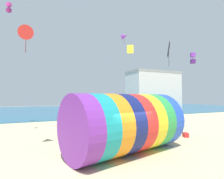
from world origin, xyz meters
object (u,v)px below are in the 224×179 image
at_px(kite_purple_delta, 124,36).
at_px(cooler_box, 186,135).
at_px(kite_magenta_box, 9,7).
at_px(kite_yellow_diamond, 130,49).
at_px(giant_inflatable_tube, 126,123).
at_px(kite_red_delta, 26,33).
at_px(kite_black_diamond, 169,50).
at_px(kite_handler, 169,125).
at_px(kite_purple_box, 193,58).

distance_m(kite_purple_delta, cooler_box, 11.28).
bearing_deg(kite_magenta_box, kite_yellow_diamond, 26.58).
distance_m(giant_inflatable_tube, kite_red_delta, 7.97).
height_order(kite_red_delta, kite_black_diamond, kite_black_diamond).
distance_m(kite_yellow_diamond, cooler_box, 17.12).
bearing_deg(kite_black_diamond, kite_magenta_box, 173.18).
height_order(giant_inflatable_tube, kite_red_delta, kite_red_delta).
relative_size(kite_handler, cooler_box, 3.43).
xyz_separation_m(kite_yellow_diamond, cooler_box, (-2.46, -13.17, -10.66)).
bearing_deg(kite_red_delta, kite_purple_delta, 27.45).
xyz_separation_m(kite_handler, kite_red_delta, (-10.88, -0.13, 6.13)).
height_order(kite_yellow_diamond, kite_purple_box, kite_yellow_diamond).
distance_m(kite_magenta_box, kite_black_diamond, 15.13).
relative_size(kite_handler, kite_yellow_diamond, 0.73).
height_order(kite_magenta_box, kite_purple_delta, kite_magenta_box).
height_order(kite_handler, kite_purple_delta, kite_purple_delta).
relative_size(kite_magenta_box, kite_red_delta, 0.48).
bearing_deg(giant_inflatable_tube, kite_purple_box, 18.63).
bearing_deg(kite_purple_delta, giant_inflatable_tube, -117.31).
bearing_deg(cooler_box, kite_red_delta, 176.68).
relative_size(kite_magenta_box, kite_black_diamond, 0.31).
distance_m(kite_yellow_diamond, kite_purple_box, 12.21).
relative_size(kite_purple_delta, kite_black_diamond, 0.48).
xyz_separation_m(kite_magenta_box, kite_purple_box, (16.12, -3.71, -3.42)).
bearing_deg(kite_purple_box, kite_magenta_box, 167.04).
xyz_separation_m(kite_red_delta, kite_black_diamond, (13.36, 2.81, 1.19)).
bearing_deg(kite_magenta_box, cooler_box, -21.58).
bearing_deg(cooler_box, giant_inflatable_tube, -166.59).
bearing_deg(kite_handler, giant_inflatable_tube, -156.56).
bearing_deg(giant_inflatable_tube, kite_handler, 23.44).
xyz_separation_m(giant_inflatable_tube, kite_red_delta, (-5.52, 2.19, 5.32)).
height_order(kite_purple_delta, kite_purple_box, kite_purple_delta).
height_order(kite_yellow_diamond, kite_black_diamond, kite_yellow_diamond).
distance_m(kite_purple_delta, kite_black_diamond, 4.90).
distance_m(kite_red_delta, kite_purple_box, 14.65).
distance_m(kite_black_diamond, kite_purple_box, 2.59).
bearing_deg(giant_inflatable_tube, kite_magenta_box, 135.96).
xyz_separation_m(kite_magenta_box, cooler_box, (13.33, -5.27, -10.31)).
relative_size(kite_handler, kite_red_delta, 1.09).
bearing_deg(giant_inflatable_tube, kite_yellow_diamond, 59.12).
xyz_separation_m(kite_handler, kite_purple_box, (3.75, 0.75, 6.14)).
bearing_deg(kite_purple_box, kite_red_delta, -176.57).
height_order(kite_handler, kite_red_delta, kite_red_delta).
height_order(giant_inflatable_tube, cooler_box, giant_inflatable_tube).
bearing_deg(kite_yellow_diamond, kite_magenta_box, -153.42).
bearing_deg(kite_red_delta, cooler_box, -3.32).
bearing_deg(kite_red_delta, giant_inflatable_tube, -21.69).
bearing_deg(kite_black_diamond, kite_handler, -132.88).
relative_size(kite_yellow_diamond, kite_black_diamond, 0.96).
height_order(kite_yellow_diamond, kite_red_delta, kite_yellow_diamond).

